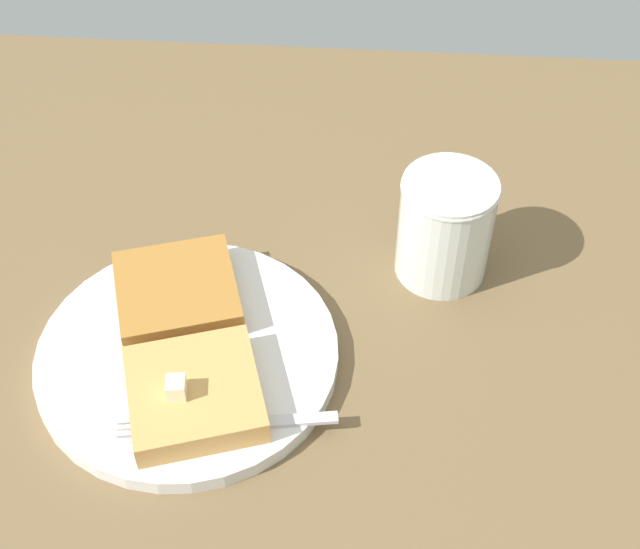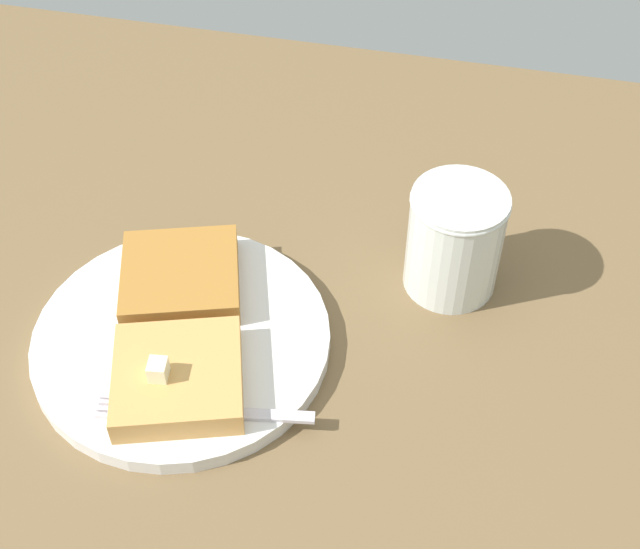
{
  "view_description": "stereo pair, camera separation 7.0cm",
  "coord_description": "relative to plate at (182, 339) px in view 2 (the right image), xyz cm",
  "views": [
    {
      "loc": [
        -34.75,
        -10.09,
        57.66
      ],
      "look_at": [
        13.23,
        -6.54,
        6.43
      ],
      "focal_mm": 50.0,
      "sensor_mm": 36.0,
      "label": 1
    },
    {
      "loc": [
        -33.73,
        -17.04,
        57.66
      ],
      "look_at": [
        13.23,
        -6.54,
        6.43
      ],
      "focal_mm": 50.0,
      "sensor_mm": 36.0,
      "label": 2
    }
  ],
  "objects": [
    {
      "name": "fork",
      "position": [
        -6.9,
        -3.15,
        0.76
      ],
      "size": [
        3.88,
        16.03,
        0.36
      ],
      "color": "silver",
      "rests_on": "plate"
    },
    {
      "name": "toast_slice_left",
      "position": [
        -4.87,
        -1.55,
        1.7
      ],
      "size": [
        11.81,
        11.84,
        2.24
      ],
      "primitive_type": "cube",
      "rotation": [
        0.0,
        0.0,
        0.31
      ],
      "color": "tan",
      "rests_on": "plate"
    },
    {
      "name": "table_surface",
      "position": [
        -7.4,
        -3.4,
        -1.76
      ],
      "size": [
        105.05,
        105.05,
        1.93
      ],
      "primitive_type": "cube",
      "color": "brown",
      "rests_on": "ground"
    },
    {
      "name": "plate",
      "position": [
        0.0,
        0.0,
        0.0
      ],
      "size": [
        23.56,
        23.56,
        1.37
      ],
      "color": "white",
      "rests_on": "table_surface"
    },
    {
      "name": "toast_slice_middle",
      "position": [
        4.87,
        1.55,
        1.7
      ],
      "size": [
        11.81,
        11.84,
        2.24
      ],
      "primitive_type": "cube",
      "rotation": [
        0.0,
        0.0,
        0.31
      ],
      "color": "#AB712E",
      "rests_on": "plate"
    },
    {
      "name": "butter_pat_primary",
      "position": [
        -5.78,
        -0.58,
        3.57
      ],
      "size": [
        1.68,
        1.55,
        1.51
      ],
      "primitive_type": "cube",
      "rotation": [
        0.0,
        0.0,
        0.13
      ],
      "color": "#F7F1C7",
      "rests_on": "toast_slice_left"
    },
    {
      "name": "syrup_jar",
      "position": [
        11.65,
        -19.88,
        3.5
      ],
      "size": [
        7.98,
        7.98,
        9.58
      ],
      "color": "#3C1905",
      "rests_on": "table_surface"
    }
  ]
}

